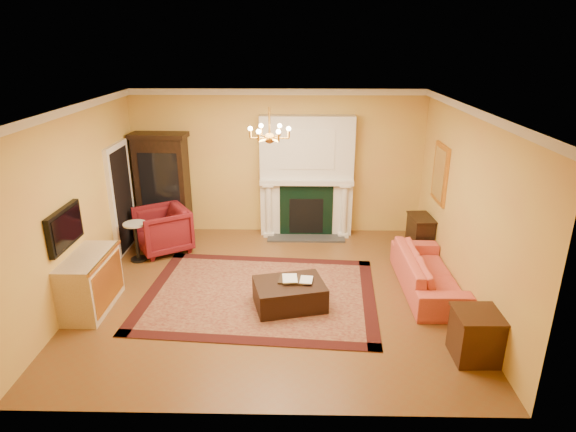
{
  "coord_description": "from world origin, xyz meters",
  "views": [
    {
      "loc": [
        0.41,
        -6.99,
        3.91
      ],
      "look_at": [
        0.26,
        0.3,
        1.23
      ],
      "focal_mm": 30.0,
      "sensor_mm": 36.0,
      "label": 1
    }
  ],
  "objects_px": {
    "pedestal_table": "(136,239)",
    "commode": "(90,282)",
    "leather_ottoman": "(289,294)",
    "wingback_armchair": "(162,228)",
    "coral_sofa": "(429,267)",
    "end_table": "(475,337)",
    "china_cabinet": "(163,187)",
    "console_table": "(420,235)"
  },
  "relations": [
    {
      "from": "pedestal_table",
      "to": "coral_sofa",
      "type": "xyz_separation_m",
      "value": [
        5.14,
        -1.01,
        -0.02
      ]
    },
    {
      "from": "wingback_armchair",
      "to": "leather_ottoman",
      "type": "xyz_separation_m",
      "value": [
        2.5,
        -2.05,
        -0.27
      ]
    },
    {
      "from": "end_table",
      "to": "commode",
      "type": "bearing_deg",
      "value": 168.33
    },
    {
      "from": "china_cabinet",
      "to": "wingback_armchair",
      "type": "bearing_deg",
      "value": -75.51
    },
    {
      "from": "leather_ottoman",
      "to": "china_cabinet",
      "type": "bearing_deg",
      "value": 118.42
    },
    {
      "from": "china_cabinet",
      "to": "commode",
      "type": "xyz_separation_m",
      "value": [
        -0.36,
        -3.04,
        -0.59
      ]
    },
    {
      "from": "console_table",
      "to": "commode",
      "type": "bearing_deg",
      "value": -162.38
    },
    {
      "from": "wingback_armchair",
      "to": "commode",
      "type": "distance_m",
      "value": 2.23
    },
    {
      "from": "china_cabinet",
      "to": "commode",
      "type": "relative_size",
      "value": 1.75
    },
    {
      "from": "wingback_armchair",
      "to": "console_table",
      "type": "xyz_separation_m",
      "value": [
        4.98,
        0.01,
        -0.12
      ]
    },
    {
      "from": "china_cabinet",
      "to": "coral_sofa",
      "type": "distance_m",
      "value": 5.5
    },
    {
      "from": "pedestal_table",
      "to": "leather_ottoman",
      "type": "height_order",
      "value": "pedestal_table"
    },
    {
      "from": "wingback_armchair",
      "to": "end_table",
      "type": "height_order",
      "value": "wingback_armchair"
    },
    {
      "from": "commode",
      "to": "leather_ottoman",
      "type": "relative_size",
      "value": 1.13
    },
    {
      "from": "wingback_armchair",
      "to": "coral_sofa",
      "type": "distance_m",
      "value": 4.99
    },
    {
      "from": "end_table",
      "to": "leather_ottoman",
      "type": "relative_size",
      "value": 0.6
    },
    {
      "from": "commode",
      "to": "console_table",
      "type": "relative_size",
      "value": 1.65
    },
    {
      "from": "pedestal_table",
      "to": "console_table",
      "type": "xyz_separation_m",
      "value": [
        5.35,
        0.46,
        -0.08
      ]
    },
    {
      "from": "commode",
      "to": "end_table",
      "type": "xyz_separation_m",
      "value": [
        5.45,
        -1.13,
        -0.12
      ]
    },
    {
      "from": "end_table",
      "to": "leather_ottoman",
      "type": "xyz_separation_m",
      "value": [
        -2.42,
        1.24,
        -0.11
      ]
    },
    {
      "from": "end_table",
      "to": "china_cabinet",
      "type": "bearing_deg",
      "value": 140.67
    },
    {
      "from": "coral_sofa",
      "to": "console_table",
      "type": "height_order",
      "value": "coral_sofa"
    },
    {
      "from": "wingback_armchair",
      "to": "end_table",
      "type": "xyz_separation_m",
      "value": [
        4.92,
        -3.29,
        -0.16
      ]
    },
    {
      "from": "commode",
      "to": "leather_ottoman",
      "type": "xyz_separation_m",
      "value": [
        3.03,
        0.11,
        -0.23
      ]
    },
    {
      "from": "coral_sofa",
      "to": "leather_ottoman",
      "type": "xyz_separation_m",
      "value": [
        -2.27,
        -0.58,
        -0.21
      ]
    },
    {
      "from": "pedestal_table",
      "to": "coral_sofa",
      "type": "height_order",
      "value": "coral_sofa"
    },
    {
      "from": "coral_sofa",
      "to": "china_cabinet",
      "type": "bearing_deg",
      "value": 64.33
    },
    {
      "from": "commode",
      "to": "leather_ottoman",
      "type": "height_order",
      "value": "commode"
    },
    {
      "from": "china_cabinet",
      "to": "leather_ottoman",
      "type": "height_order",
      "value": "china_cabinet"
    },
    {
      "from": "commode",
      "to": "china_cabinet",
      "type": "bearing_deg",
      "value": 83.41
    },
    {
      "from": "pedestal_table",
      "to": "end_table",
      "type": "xyz_separation_m",
      "value": [
        5.29,
        -2.83,
        -0.12
      ]
    },
    {
      "from": "console_table",
      "to": "wingback_armchair",
      "type": "bearing_deg",
      "value": 176.23
    },
    {
      "from": "wingback_armchair",
      "to": "commode",
      "type": "xyz_separation_m",
      "value": [
        -0.53,
        -2.16,
        -0.04
      ]
    },
    {
      "from": "china_cabinet",
      "to": "pedestal_table",
      "type": "relative_size",
      "value": 2.75
    },
    {
      "from": "pedestal_table",
      "to": "commode",
      "type": "xyz_separation_m",
      "value": [
        -0.16,
        -1.71,
        0.01
      ]
    },
    {
      "from": "coral_sofa",
      "to": "console_table",
      "type": "bearing_deg",
      "value": -8.19
    },
    {
      "from": "pedestal_table",
      "to": "commode",
      "type": "distance_m",
      "value": 1.72
    },
    {
      "from": "wingback_armchair",
      "to": "coral_sofa",
      "type": "height_order",
      "value": "wingback_armchair"
    },
    {
      "from": "china_cabinet",
      "to": "console_table",
      "type": "xyz_separation_m",
      "value": [
        5.15,
        -0.87,
        -0.67
      ]
    },
    {
      "from": "china_cabinet",
      "to": "wingback_armchair",
      "type": "xyz_separation_m",
      "value": [
        0.17,
        -0.88,
        -0.55
      ]
    },
    {
      "from": "wingback_armchair",
      "to": "coral_sofa",
      "type": "bearing_deg",
      "value": 40.6
    },
    {
      "from": "china_cabinet",
      "to": "pedestal_table",
      "type": "xyz_separation_m",
      "value": [
        -0.2,
        -1.33,
        -0.6
      ]
    }
  ]
}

